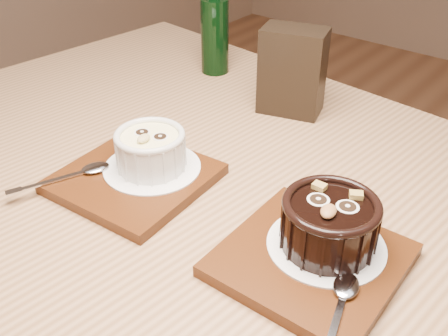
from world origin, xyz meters
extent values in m
cube|color=brown|center=(-0.13, -0.14, 0.73)|extent=(1.27, 0.92, 0.04)
cylinder|color=brown|center=(-0.64, 0.26, 0.35)|extent=(0.06, 0.06, 0.71)
cube|color=#4B230C|center=(-0.23, -0.20, 0.76)|extent=(0.19, 0.19, 0.01)
cylinder|color=white|center=(-0.22, -0.17, 0.77)|extent=(0.13, 0.13, 0.00)
cylinder|color=silver|center=(-0.22, -0.17, 0.79)|extent=(0.09, 0.09, 0.05)
cylinder|color=#FFF49B|center=(-0.22, -0.17, 0.81)|extent=(0.08, 0.08, 0.00)
torus|color=silver|center=(-0.22, -0.17, 0.82)|extent=(0.09, 0.09, 0.01)
cylinder|color=black|center=(-0.24, -0.17, 0.82)|extent=(0.02, 0.02, 0.00)
cylinder|color=black|center=(-0.21, -0.16, 0.82)|extent=(0.02, 0.02, 0.00)
ellipsoid|color=tan|center=(-0.22, -0.18, 0.82)|extent=(0.02, 0.02, 0.01)
cube|color=#4B230C|center=(0.03, -0.18, 0.76)|extent=(0.19, 0.19, 0.01)
cylinder|color=white|center=(0.03, -0.16, 0.77)|extent=(0.13, 0.13, 0.00)
cylinder|color=black|center=(0.03, -0.16, 0.79)|extent=(0.10, 0.10, 0.05)
cylinder|color=black|center=(0.03, -0.16, 0.82)|extent=(0.09, 0.09, 0.00)
torus|color=black|center=(0.03, -0.16, 0.82)|extent=(0.10, 0.10, 0.01)
cylinder|color=black|center=(0.02, -0.16, 0.82)|extent=(0.02, 0.02, 0.00)
cylinder|color=black|center=(0.05, -0.15, 0.82)|extent=(0.02, 0.02, 0.00)
ellipsoid|color=brown|center=(0.04, -0.18, 0.82)|extent=(0.02, 0.03, 0.01)
cube|color=olive|center=(0.01, -0.14, 0.82)|extent=(0.01, 0.01, 0.01)
cube|color=olive|center=(0.05, -0.13, 0.82)|extent=(0.02, 0.02, 0.01)
cube|color=black|center=(-0.19, 0.11, 0.82)|extent=(0.11, 0.09, 0.14)
cylinder|color=black|center=(-0.39, 0.16, 0.82)|extent=(0.05, 0.05, 0.14)
camera|label=1|loc=(0.22, -0.57, 1.15)|focal=42.00mm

